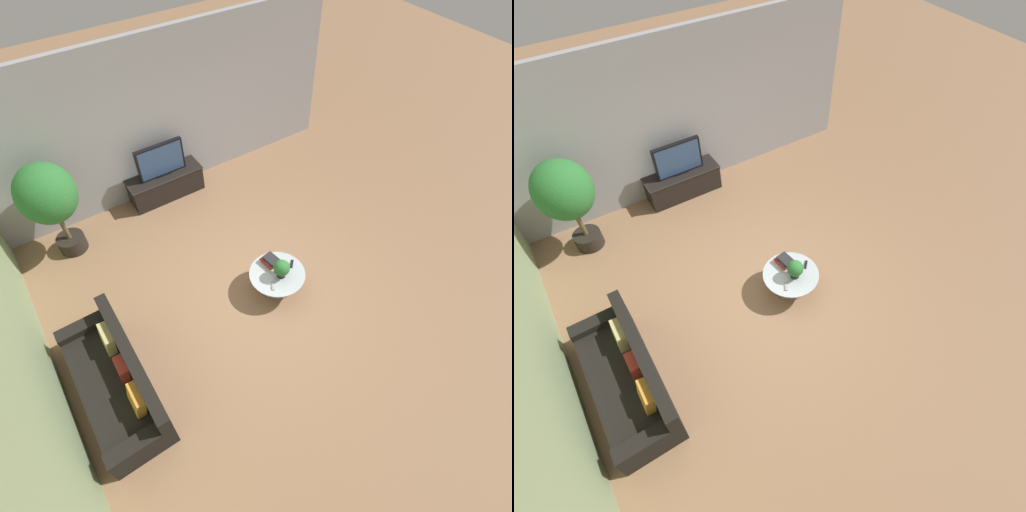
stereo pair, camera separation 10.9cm
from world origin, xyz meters
TOP-DOWN VIEW (x-y plane):
  - ground_plane at (0.00, 0.00)m, footprint 24.00×24.00m
  - back_wall_stone at (0.00, 3.26)m, footprint 7.40×0.12m
  - side_wall_left at (-3.26, 0.20)m, footprint 0.12×7.40m
  - media_console at (-0.19, 2.94)m, footprint 1.49×0.50m
  - television at (-0.19, 2.94)m, footprint 0.94×0.13m
  - coffee_table at (0.29, -0.20)m, footprint 0.91×0.91m
  - couch_by_wall at (-2.52, -0.40)m, footprint 0.84×2.10m
  - potted_palm_tall at (-2.24, 2.59)m, footprint 0.93×0.93m
  - potted_plant_tabletop at (0.31, -0.27)m, footprint 0.26×0.26m
  - book_stack at (0.32, 0.04)m, footprint 0.26×0.30m
  - remote_black at (0.59, -0.18)m, footprint 0.14×0.14m
  - remote_silver at (0.08, -0.36)m, footprint 0.11×0.16m

SIDE VIEW (x-z plane):
  - ground_plane at x=0.00m, z-range 0.00..0.00m
  - media_console at x=-0.19m, z-range 0.01..0.55m
  - couch_by_wall at x=-2.52m, z-range -0.13..0.71m
  - coffee_table at x=0.29m, z-range 0.08..0.50m
  - remote_black at x=0.59m, z-range 0.41..0.43m
  - remote_silver at x=0.08m, z-range 0.41..0.43m
  - book_stack at x=0.32m, z-range 0.41..0.54m
  - potted_plant_tabletop at x=0.31m, z-range 0.44..0.78m
  - television at x=-0.19m, z-range 0.53..1.20m
  - potted_palm_tall at x=-2.24m, z-range 0.31..2.14m
  - back_wall_stone at x=0.00m, z-range 0.00..3.00m
  - side_wall_left at x=-3.26m, z-range 0.00..3.00m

